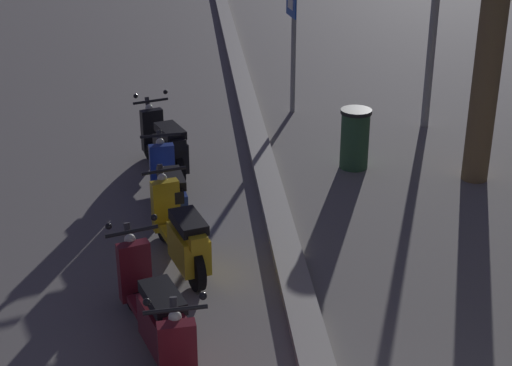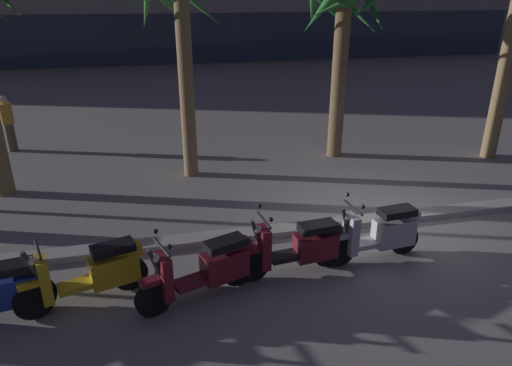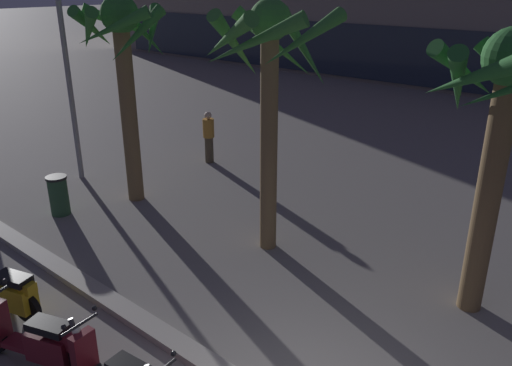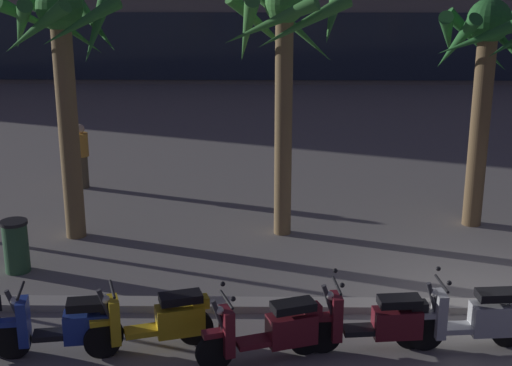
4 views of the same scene
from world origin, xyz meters
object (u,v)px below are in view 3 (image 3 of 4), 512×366
object	(u,v)px
palm_tree_near_sign	(268,68)
scooter_yellow_second_in_line	(2,291)
palm_tree_by_mall_entrance	(123,52)
scooter_maroon_mid_centre	(34,340)
palm_tree_far_corner	(503,110)
litter_bin	(59,195)
pedestrian_by_palm_tree	(209,136)
street_lamp	(62,28)

from	to	relation	value
palm_tree_near_sign	scooter_yellow_second_in_line	bearing A→B (deg)	-111.74
palm_tree_near_sign	palm_tree_by_mall_entrance	bearing A→B (deg)	-177.40
scooter_maroon_mid_centre	palm_tree_near_sign	xyz separation A→B (m)	(0.25, 4.87, 3.23)
palm_tree_far_corner	litter_bin	xyz separation A→B (m)	(-8.68, -2.51, -2.93)
palm_tree_far_corner	pedestrian_by_palm_tree	bearing A→B (deg)	164.44
scooter_yellow_second_in_line	palm_tree_far_corner	bearing A→B (deg)	41.96
scooter_maroon_mid_centre	litter_bin	bearing A→B (deg)	146.59
scooter_yellow_second_in_line	palm_tree_by_mall_entrance	size ratio (longest dim) A/B	0.37
scooter_maroon_mid_centre	street_lamp	size ratio (longest dim) A/B	0.27
palm_tree_far_corner	street_lamp	bearing A→B (deg)	-175.37
palm_tree_far_corner	palm_tree_near_sign	world-z (taller)	palm_tree_near_sign
palm_tree_near_sign	palm_tree_by_mall_entrance	xyz separation A→B (m)	(-4.12, -0.19, -0.04)
palm_tree_near_sign	street_lamp	bearing A→B (deg)	-177.80
palm_tree_by_mall_entrance	palm_tree_far_corner	bearing A→B (deg)	5.55
scooter_yellow_second_in_line	street_lamp	distance (m)	7.34
palm_tree_far_corner	palm_tree_by_mall_entrance	bearing A→B (deg)	-174.45
palm_tree_near_sign	palm_tree_by_mall_entrance	size ratio (longest dim) A/B	1.00
scooter_yellow_second_in_line	pedestrian_by_palm_tree	distance (m)	8.14
palm_tree_by_mall_entrance	street_lamp	xyz separation A→B (m)	(-2.40, -0.06, 0.40)
pedestrian_by_palm_tree	scooter_yellow_second_in_line	bearing A→B (deg)	-69.26
scooter_yellow_second_in_line	palm_tree_near_sign	world-z (taller)	palm_tree_near_sign
street_lamp	palm_tree_far_corner	bearing A→B (deg)	4.63
palm_tree_by_mall_entrance	pedestrian_by_palm_tree	distance (m)	4.31
palm_tree_far_corner	street_lamp	distance (m)	10.52
scooter_maroon_mid_centre	pedestrian_by_palm_tree	bearing A→B (deg)	119.53
scooter_yellow_second_in_line	pedestrian_by_palm_tree	bearing A→B (deg)	110.74
street_lamp	palm_tree_by_mall_entrance	bearing A→B (deg)	1.51
scooter_yellow_second_in_line	pedestrian_by_palm_tree	world-z (taller)	pedestrian_by_palm_tree
scooter_maroon_mid_centre	palm_tree_far_corner	world-z (taller)	palm_tree_far_corner
scooter_yellow_second_in_line	palm_tree_near_sign	xyz separation A→B (m)	(1.83, 4.60, 3.24)
pedestrian_by_palm_tree	litter_bin	xyz separation A→B (m)	(-0.03, -4.92, -0.33)
scooter_yellow_second_in_line	scooter_maroon_mid_centre	size ratio (longest dim) A/B	1.00
palm_tree_by_mall_entrance	street_lamp	bearing A→B (deg)	-178.49
palm_tree_by_mall_entrance	litter_bin	distance (m)	3.66
palm_tree_far_corner	pedestrian_by_palm_tree	world-z (taller)	palm_tree_far_corner
palm_tree_far_corner	pedestrian_by_palm_tree	size ratio (longest dim) A/B	2.95
scooter_yellow_second_in_line	scooter_maroon_mid_centre	bearing A→B (deg)	-9.87
palm_tree_far_corner	litter_bin	distance (m)	9.50
palm_tree_far_corner	pedestrian_by_palm_tree	xyz separation A→B (m)	(-8.66, 2.41, -2.60)
street_lamp	litter_bin	bearing A→B (deg)	-43.02
scooter_maroon_mid_centre	litter_bin	distance (m)	5.38
scooter_yellow_second_in_line	palm_tree_far_corner	size ratio (longest dim) A/B	0.39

